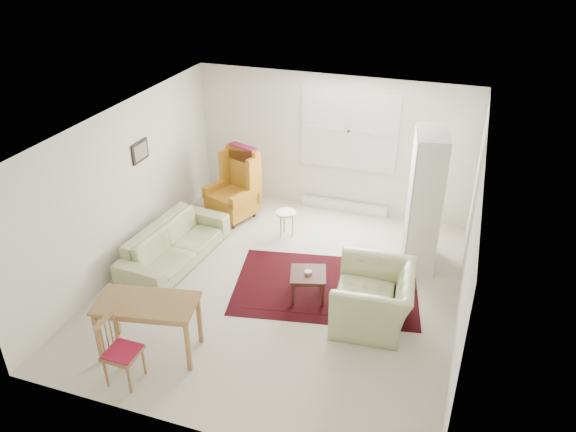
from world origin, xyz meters
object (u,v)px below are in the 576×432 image
(desk, at_px, (150,327))
(desk_chair, at_px, (122,351))
(armchair, at_px, (374,293))
(wingback_chair, at_px, (231,185))
(stool, at_px, (286,223))
(sofa, at_px, (174,238))
(coffee_table, at_px, (308,285))
(cabinet, at_px, (425,201))

(desk, relative_size, desk_chair, 1.38)
(armchair, distance_m, desk, 2.92)
(wingback_chair, bearing_deg, stool, 6.68)
(sofa, height_order, armchair, armchair)
(coffee_table, bearing_deg, wingback_chair, 137.22)
(cabinet, xyz_separation_m, desk, (-2.90, -3.18, -0.70))
(sofa, distance_m, armchair, 3.27)
(stool, bearing_deg, sofa, -136.02)
(coffee_table, xyz_separation_m, desk_chair, (-1.56, -2.26, 0.24))
(sofa, height_order, stool, sofa)
(coffee_table, height_order, desk_chair, desk_chair)
(coffee_table, xyz_separation_m, cabinet, (1.38, 1.45, 0.88))
(wingback_chair, distance_m, stool, 1.22)
(cabinet, height_order, desk, cabinet)
(armchair, bearing_deg, coffee_table, -108.28)
(desk, xyz_separation_m, desk_chair, (-0.03, -0.53, 0.05))
(wingback_chair, distance_m, coffee_table, 2.74)
(armchair, distance_m, wingback_chair, 3.62)
(armchair, xyz_separation_m, desk, (-2.50, -1.50, -0.07))
(sofa, xyz_separation_m, stool, (1.38, 1.34, -0.20))
(stool, distance_m, desk, 3.37)
(wingback_chair, xyz_separation_m, desk_chair, (0.43, -4.10, -0.21))
(stool, bearing_deg, desk_chair, -100.12)
(sofa, bearing_deg, cabinet, -66.59)
(coffee_table, distance_m, cabinet, 2.19)
(stool, xyz_separation_m, desk_chair, (-0.68, -3.83, 0.22))
(stool, bearing_deg, desk, -101.13)
(desk, bearing_deg, sofa, 110.53)
(armchair, xyz_separation_m, wingback_chair, (-2.96, 2.07, 0.19))
(cabinet, bearing_deg, sofa, -170.69)
(armchair, relative_size, cabinet, 0.54)
(wingback_chair, xyz_separation_m, coffee_table, (1.98, -1.84, -0.44))
(sofa, relative_size, wingback_chair, 1.61)
(sofa, height_order, desk, sofa)
(coffee_table, height_order, desk, desk)
(armchair, xyz_separation_m, stool, (-1.85, 1.80, -0.24))
(desk, bearing_deg, coffee_table, 48.58)
(sofa, height_order, cabinet, cabinet)
(wingback_chair, xyz_separation_m, stool, (1.11, -0.26, -0.42))
(desk_chair, bearing_deg, cabinet, -38.16)
(stool, xyz_separation_m, desk, (-0.65, -3.30, 0.16))
(sofa, bearing_deg, armchair, -93.24)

